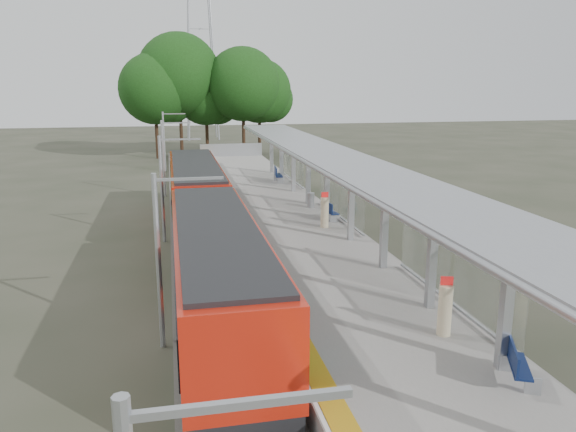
# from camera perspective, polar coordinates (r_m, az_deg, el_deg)

# --- Properties ---
(trackbed) EXTENTS (3.00, 70.00, 0.24)m
(trackbed) POSITION_cam_1_polar(r_m,az_deg,el_deg) (30.39, -9.03, -1.66)
(trackbed) COLOR #59544C
(trackbed) RESTS_ON ground
(platform) EXTENTS (6.00, 50.00, 1.00)m
(platform) POSITION_cam_1_polar(r_m,az_deg,el_deg) (30.82, -0.68, -0.55)
(platform) COLOR gray
(platform) RESTS_ON ground
(tactile_strip) EXTENTS (0.60, 50.00, 0.02)m
(tactile_strip) POSITION_cam_1_polar(r_m,az_deg,el_deg) (30.33, -5.42, 0.15)
(tactile_strip) COLOR gold
(tactile_strip) RESTS_ON platform
(end_fence) EXTENTS (6.00, 0.10, 1.20)m
(end_fence) POSITION_cam_1_polar(r_m,az_deg,el_deg) (54.97, -5.79, 6.71)
(end_fence) COLOR #9EA0A5
(end_fence) RESTS_ON platform
(train) EXTENTS (2.74, 27.60, 3.62)m
(train) POSITION_cam_1_polar(r_m,az_deg,el_deg) (24.82, -8.54, -0.45)
(train) COLOR black
(train) RESTS_ON ground
(canopy) EXTENTS (3.27, 38.00, 3.66)m
(canopy) POSITION_cam_1_polar(r_m,az_deg,el_deg) (26.85, 4.27, 5.38)
(canopy) COLOR #9EA0A5
(canopy) RESTS_ON platform
(pylon) EXTENTS (8.00, 4.00, 38.00)m
(pylon) POSITION_cam_1_polar(r_m,az_deg,el_deg) (83.23, -9.07, 20.87)
(pylon) COLOR #9EA0A5
(pylon) RESTS_ON ground
(tree_cluster) EXTENTS (18.63, 9.84, 13.23)m
(tree_cluster) POSITION_cam_1_polar(r_m,az_deg,el_deg) (62.65, -8.40, 13.07)
(tree_cluster) COLOR #382316
(tree_cluster) RESTS_ON ground
(catenary_masts) EXTENTS (2.08, 48.16, 5.40)m
(catenary_masts) POSITION_cam_1_polar(r_m,az_deg,el_deg) (28.79, -12.54, 3.04)
(catenary_masts) COLOR #9EA0A5
(catenary_masts) RESTS_ON ground
(bench_near) EXTENTS (0.98, 1.43, 0.94)m
(bench_near) POSITION_cam_1_polar(r_m,az_deg,el_deg) (14.65, 22.19, -13.68)
(bench_near) COLOR #0F1F4F
(bench_near) RESTS_ON platform
(bench_mid) EXTENTS (0.56, 1.42, 0.95)m
(bench_mid) POSITION_cam_1_polar(r_m,az_deg,el_deg) (29.10, 4.20, 0.59)
(bench_mid) COLOR #0F1F4F
(bench_mid) RESTS_ON platform
(bench_far) EXTENTS (0.65, 1.65, 1.10)m
(bench_far) POSITION_cam_1_polar(r_m,az_deg,el_deg) (40.11, -1.10, 4.28)
(bench_far) COLOR #0F1F4F
(bench_far) RESTS_ON platform
(info_pillar_near) EXTENTS (0.39, 0.39, 1.73)m
(info_pillar_near) POSITION_cam_1_polar(r_m,az_deg,el_deg) (16.46, 15.65, -9.16)
(info_pillar_near) COLOR beige
(info_pillar_near) RESTS_ON platform
(info_pillar_far) EXTENTS (0.40, 0.40, 1.76)m
(info_pillar_far) POSITION_cam_1_polar(r_m,az_deg,el_deg) (27.48, 3.74, 0.40)
(info_pillar_far) COLOR beige
(info_pillar_far) RESTS_ON platform
(litter_bin) EXTENTS (0.54, 0.54, 0.84)m
(litter_bin) POSITION_cam_1_polar(r_m,az_deg,el_deg) (31.95, 2.33, 1.63)
(litter_bin) COLOR #9EA0A5
(litter_bin) RESTS_ON platform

